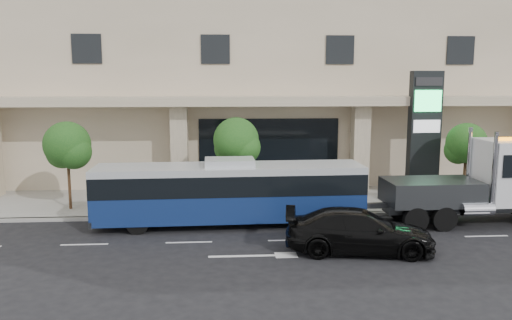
{
  "coord_description": "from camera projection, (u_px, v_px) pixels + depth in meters",
  "views": [
    {
      "loc": [
        -2.63,
        -20.35,
        6.15
      ],
      "look_at": [
        -1.14,
        2.0,
        2.69
      ],
      "focal_mm": 35.0,
      "sensor_mm": 36.0,
      "label": 1
    }
  ],
  "objects": [
    {
      "name": "ground",
      "position": [
        286.0,
        229.0,
        21.18
      ],
      "size": [
        120.0,
        120.0,
        0.0
      ],
      "primitive_type": "plane",
      "color": "black",
      "rests_on": "ground"
    },
    {
      "name": "sidewalk",
      "position": [
        274.0,
        200.0,
        26.1
      ],
      "size": [
        120.0,
        6.0,
        0.15
      ],
      "primitive_type": "cube",
      "color": "gray",
      "rests_on": "ground"
    },
    {
      "name": "curb",
      "position": [
        281.0,
        215.0,
        23.14
      ],
      "size": [
        120.0,
        0.3,
        0.15
      ],
      "primitive_type": "cube",
      "color": "gray",
      "rests_on": "ground"
    },
    {
      "name": "convention_center",
      "position": [
        260.0,
        28.0,
        34.86
      ],
      "size": [
        60.0,
        17.6,
        20.0
      ],
      "color": "tan",
      "rests_on": "ground"
    },
    {
      "name": "tree_left",
      "position": [
        68.0,
        148.0,
        23.59
      ],
      "size": [
        2.27,
        2.2,
        4.22
      ],
      "color": "#422B19",
      "rests_on": "sidewalk"
    },
    {
      "name": "tree_mid",
      "position": [
        237.0,
        143.0,
        24.09
      ],
      "size": [
        2.28,
        2.2,
        4.38
      ],
      "color": "#422B19",
      "rests_on": "sidewalk"
    },
    {
      "name": "tree_right",
      "position": [
        467.0,
        146.0,
        24.88
      ],
      "size": [
        2.1,
        2.0,
        4.04
      ],
      "color": "#422B19",
      "rests_on": "sidewalk"
    },
    {
      "name": "city_bus",
      "position": [
        230.0,
        191.0,
        21.65
      ],
      "size": [
        11.62,
        2.75,
        2.93
      ],
      "rotation": [
        0.0,
        0.0,
        0.03
      ],
      "color": "black",
      "rests_on": "ground"
    },
    {
      "name": "tow_truck",
      "position": [
        485.0,
        185.0,
        21.85
      ],
      "size": [
        9.17,
        2.41,
        4.18
      ],
      "rotation": [
        0.0,
        0.0,
        0.01
      ],
      "color": "#2D3033",
      "rests_on": "ground"
    },
    {
      "name": "black_sedan",
      "position": [
        359.0,
        231.0,
        18.27
      ],
      "size": [
        5.66,
        2.93,
        1.57
      ],
      "primitive_type": "imported",
      "rotation": [
        0.0,
        0.0,
        1.43
      ],
      "color": "black",
      "rests_on": "ground"
    },
    {
      "name": "signage_pylon",
      "position": [
        424.0,
        133.0,
        26.47
      ],
      "size": [
        1.68,
        0.69,
        6.63
      ],
      "rotation": [
        0.0,
        0.0,
        0.05
      ],
      "color": "black",
      "rests_on": "sidewalk"
    }
  ]
}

